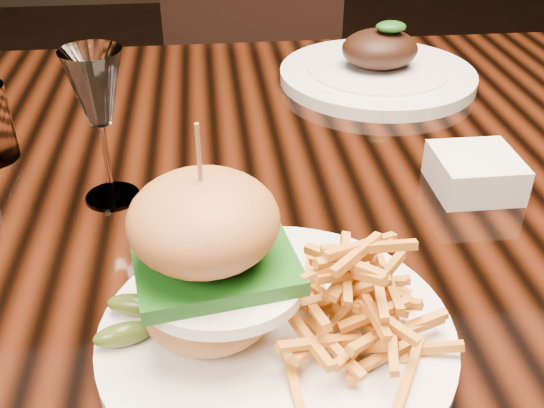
{
  "coord_description": "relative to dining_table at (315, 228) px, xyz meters",
  "views": [
    {
      "loc": [
        -0.12,
        -0.61,
        1.11
      ],
      "look_at": [
        -0.07,
        -0.15,
        0.81
      ],
      "focal_mm": 42.0,
      "sensor_mm": 36.0,
      "label": 1
    }
  ],
  "objects": [
    {
      "name": "dining_table",
      "position": [
        0.0,
        0.0,
        0.0
      ],
      "size": [
        1.6,
        0.9,
        0.75
      ],
      "color": "black",
      "rests_on": "ground"
    },
    {
      "name": "burger_plate",
      "position": [
        -0.08,
        -0.26,
        0.13
      ],
      "size": [
        0.27,
        0.27,
        0.19
      ],
      "rotation": [
        0.0,
        0.0,
        -0.05
      ],
      "color": "white",
      "rests_on": "dining_table"
    },
    {
      "name": "ramekin",
      "position": [
        0.16,
        -0.05,
        0.1
      ],
      "size": [
        0.09,
        0.09,
        0.04
      ],
      "primitive_type": "cube",
      "rotation": [
        0.0,
        0.0,
        -0.0
      ],
      "color": "white",
      "rests_on": "dining_table"
    },
    {
      "name": "wine_glass",
      "position": [
        -0.22,
        -0.03,
        0.19
      ],
      "size": [
        0.06,
        0.06,
        0.16
      ],
      "color": "white",
      "rests_on": "dining_table"
    },
    {
      "name": "far_dish",
      "position": [
        0.13,
        0.25,
        0.09
      ],
      "size": [
        0.28,
        0.28,
        0.09
      ],
      "rotation": [
        0.0,
        0.0,
        0.24
      ],
      "color": "white",
      "rests_on": "dining_table"
    },
    {
      "name": "chair_far",
      "position": [
        -0.02,
        0.89,
        -0.13
      ],
      "size": [
        0.54,
        0.54,
        0.95
      ],
      "rotation": [
        0.0,
        0.0,
        -0.19
      ],
      "color": "black",
      "rests_on": "ground"
    }
  ]
}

